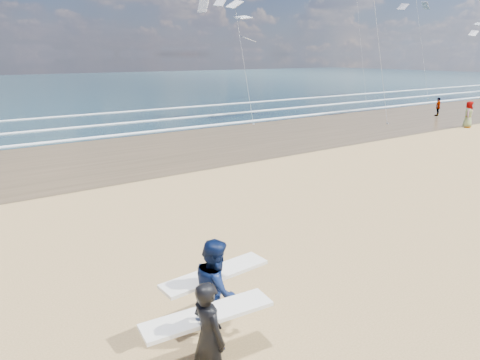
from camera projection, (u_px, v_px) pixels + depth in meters
wet_sand_strip at (333, 125)px, 32.29m from camera, size 220.00×12.00×0.01m
ocean at (106, 85)px, 75.00m from camera, size 220.00×100.00×0.02m
foam_breakers at (254, 110)px, 40.26m from camera, size 220.00×11.70×0.05m
surfer_near at (208, 334)px, 6.62m from camera, size 2.24×1.07×1.89m
surfer_far at (216, 289)px, 7.81m from camera, size 2.23×1.28×1.99m
beachgoer_0 at (469, 114)px, 30.87m from camera, size 1.07×0.87×1.89m
beachgoer_1 at (438, 107)px, 36.73m from camera, size 0.99×0.66×1.57m
kite_0 at (375, 12)px, 32.65m from camera, size 6.78×4.85×14.23m
kite_1 at (242, 49)px, 33.13m from camera, size 5.63×4.72×10.01m
kite_2 at (421, 37)px, 50.76m from camera, size 5.31×4.68×13.22m
kite_5 at (359, 28)px, 49.11m from camera, size 5.02×4.65×15.33m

